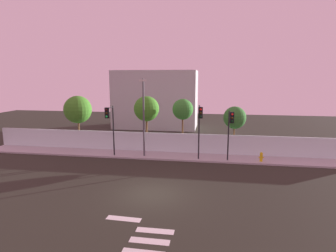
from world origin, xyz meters
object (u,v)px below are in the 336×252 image
roadside_tree_leftmost (78,110)px  roadside_tree_midleft (146,109)px  traffic_light_left (230,125)px  street_lamp_curbside (144,111)px  fire_hydrant (261,156)px  roadside_tree_rightmost (235,118)px  traffic_light_right (110,120)px  traffic_light_center (200,121)px  roadside_tree_midright (183,110)px

roadside_tree_leftmost → roadside_tree_midleft: size_ratio=0.99×
traffic_light_left → street_lamp_curbside: street_lamp_curbside is taller
fire_hydrant → roadside_tree_rightmost: roadside_tree_rightmost is taller
traffic_light_left → traffic_light_right: size_ratio=0.94×
traffic_light_center → traffic_light_right: traffic_light_center is taller
roadside_tree_midright → fire_hydrant: bearing=-22.1°
fire_hydrant → traffic_light_center: bearing=-170.0°
roadside_tree_leftmost → traffic_light_right: bearing=-37.6°
fire_hydrant → roadside_tree_leftmost: bearing=170.9°
roadside_tree_rightmost → roadside_tree_leftmost: bearing=180.0°
fire_hydrant → roadside_tree_midleft: bearing=165.0°
roadside_tree_rightmost → traffic_light_center: bearing=-129.5°
traffic_light_center → street_lamp_curbside: 5.02m
traffic_light_center → roadside_tree_midleft: (-5.36, 3.74, 0.51)m
traffic_light_center → roadside_tree_leftmost: (-12.55, 3.74, 0.32)m
roadside_tree_midleft → roadside_tree_rightmost: bearing=0.0°
roadside_tree_leftmost → traffic_light_center: bearing=-16.6°
roadside_tree_leftmost → roadside_tree_rightmost: size_ratio=1.19×
traffic_light_center → roadside_tree_midleft: 6.56m
traffic_light_right → fire_hydrant: traffic_light_right is taller
fire_hydrant → traffic_light_left: bearing=-167.6°
traffic_light_right → roadside_tree_rightmost: traffic_light_right is taller
fire_hydrant → roadside_tree_midright: (-6.96, 2.82, 3.52)m
traffic_light_center → roadside_tree_midright: size_ratio=0.91×
traffic_light_center → roadside_tree_leftmost: size_ratio=0.88×
roadside_tree_midleft → roadside_tree_rightmost: 8.47m
roadside_tree_leftmost → roadside_tree_rightmost: (15.63, 0.00, -0.49)m
traffic_light_left → fire_hydrant: (2.68, 0.59, -2.69)m
traffic_light_center → street_lamp_curbside: bearing=170.8°
traffic_light_center → street_lamp_curbside: size_ratio=0.68×
fire_hydrant → roadside_tree_midleft: (-10.52, 2.82, 3.52)m
street_lamp_curbside → fire_hydrant: size_ratio=8.71×
traffic_light_right → roadside_tree_midright: size_ratio=0.88×
fire_hydrant → roadside_tree_midright: size_ratio=0.15×
fire_hydrant → roadside_tree_midright: bearing=157.9°
fire_hydrant → roadside_tree_rightmost: size_ratio=0.18×
fire_hydrant → roadside_tree_rightmost: 4.51m
fire_hydrant → roadside_tree_rightmost: bearing=126.4°
fire_hydrant → traffic_light_right: bearing=-175.9°
traffic_light_left → street_lamp_curbside: bearing=176.3°
street_lamp_curbside → fire_hydrant: (10.07, 0.12, -3.64)m
traffic_light_left → roadside_tree_midleft: 8.59m
traffic_light_left → traffic_light_center: 2.52m
traffic_light_center → roadside_tree_midright: 4.18m
traffic_light_left → roadside_tree_midleft: roadside_tree_midleft is taller
street_lamp_curbside → roadside_tree_leftmost: street_lamp_curbside is taller
traffic_light_left → street_lamp_curbside: 7.47m
street_lamp_curbside → roadside_tree_midright: (3.12, 2.94, -0.11)m
traffic_light_right → roadside_tree_rightmost: 11.41m
fire_hydrant → roadside_tree_midright: roadside_tree_midright is taller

